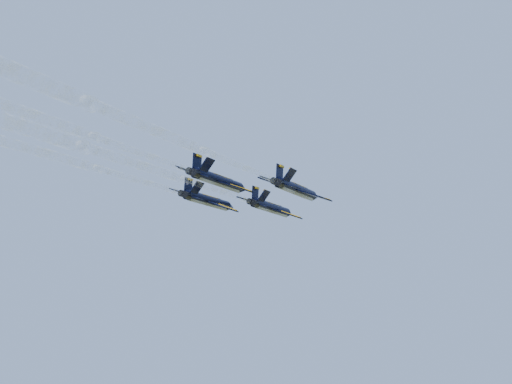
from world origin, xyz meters
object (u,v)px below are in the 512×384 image
Objects in this scene: jet_lead at (272,208)px; jet_right at (297,190)px; jet_left at (208,201)px; jet_slot at (219,181)px.

jet_lead and jet_right have the same top height.
jet_left and jet_right have the same top height.
jet_lead is at bearing 132.97° from jet_right.
jet_left is 1.00× the size of jet_slot.
jet_left is at bearing 127.83° from jet_slot.
jet_lead is 1.00× the size of jet_right.
jet_slot is at bearing -131.02° from jet_right.
jet_right is at bearing -47.03° from jet_lead.
jet_slot is at bearing -52.17° from jet_left.
jet_slot is (-7.51, -12.71, 0.00)m from jet_right.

